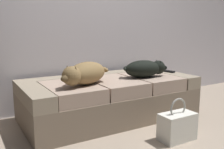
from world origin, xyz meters
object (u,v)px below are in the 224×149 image
couch (110,98)px  tv_remote (169,71)px  dog_dark (145,69)px  handbag (177,126)px  dog_tan (85,73)px

couch → tv_remote: size_ratio=12.40×
dog_dark → handbag: size_ratio=1.49×
dog_dark → tv_remote: dog_dark is taller
couch → handbag: size_ratio=4.92×
dog_dark → tv_remote: (0.46, 0.11, -0.09)m
couch → handbag: bearing=-75.5°
couch → handbag: couch is taller
couch → tv_remote: 0.86m
couch → dog_tan: 0.51m
dog_tan → dog_dark: bearing=0.7°
dog_tan → dog_dark: size_ratio=1.07×
dog_tan → tv_remote: bearing=5.8°
tv_remote → handbag: 1.05m
couch → dog_dark: (0.38, -0.14, 0.32)m
dog_tan → handbag: (0.57, -0.67, -0.42)m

